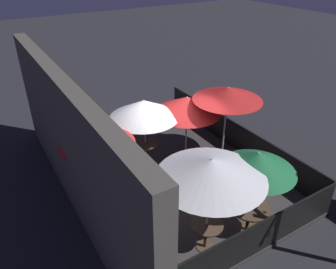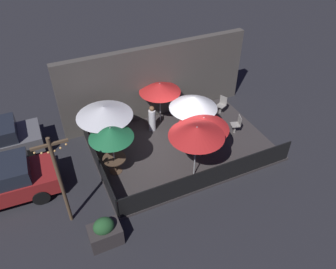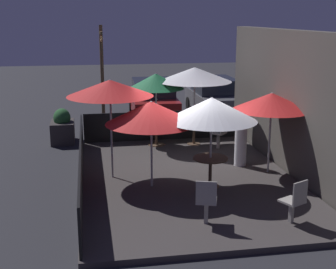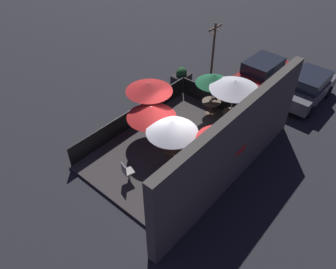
{
  "view_description": "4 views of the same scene",
  "coord_description": "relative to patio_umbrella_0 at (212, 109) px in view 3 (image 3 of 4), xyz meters",
  "views": [
    {
      "loc": [
        -7.18,
        4.4,
        6.16
      ],
      "look_at": [
        0.43,
        -0.24,
        1.08
      ],
      "focal_mm": 35.0,
      "sensor_mm": 36.0,
      "label": 1
    },
    {
      "loc": [
        -5.22,
        -9.94,
        9.84
      ],
      "look_at": [
        -0.86,
        -0.41,
        1.36
      ],
      "focal_mm": 35.0,
      "sensor_mm": 36.0,
      "label": 2
    },
    {
      "loc": [
        10.98,
        -2.39,
        4.1
      ],
      "look_at": [
        0.29,
        -0.53,
        1.34
      ],
      "focal_mm": 50.0,
      "sensor_mm": 36.0,
      "label": 3
    },
    {
      "loc": [
        8.49,
        6.88,
        10.11
      ],
      "look_at": [
        0.65,
        0.14,
        1.39
      ],
      "focal_mm": 35.0,
      "sensor_mm": 36.0,
      "label": 4
    }
  ],
  "objects": [
    {
      "name": "patron_0",
      "position": [
        -1.47,
        1.24,
        -1.27
      ],
      "size": [
        0.45,
        0.45,
        1.34
      ],
      "rotation": [
        0.0,
        0.0,
        3.73
      ],
      "color": "silver",
      "rests_on": "patio_deck"
    },
    {
      "name": "patio_umbrella_5",
      "position": [
        -0.27,
        -1.37,
        -0.09
      ],
      "size": [
        2.15,
        2.15,
        2.07
      ],
      "color": "#B2B2B7",
      "rests_on": "patio_deck"
    },
    {
      "name": "parked_car_1",
      "position": [
        -8.35,
        2.38,
        -1.17
      ],
      "size": [
        3.99,
        1.83,
        1.62
      ],
      "rotation": [
        0.0,
        0.0,
        -0.01
      ],
      "color": "#5B5B60",
      "rests_on": "ground_plane"
    },
    {
      "name": "patio_chair_1",
      "position": [
        2.29,
        1.09,
        -1.4
      ],
      "size": [
        0.53,
        0.53,
        0.91
      ],
      "rotation": [
        0.0,
        0.0,
        -2.7
      ],
      "color": "gray",
      "rests_on": "patio_deck"
    },
    {
      "name": "fence_side_left",
      "position": [
        -4.55,
        -0.42,
        -1.42
      ],
      "size": [
        0.05,
        5.12,
        0.95
      ],
      "color": "black",
      "rests_on": "patio_deck"
    },
    {
      "name": "patio_umbrella_2",
      "position": [
        -3.81,
        0.48,
        0.33
      ],
      "size": [
        2.3,
        2.3,
        2.45
      ],
      "color": "#B2B2B7",
      "rests_on": "patio_deck"
    },
    {
      "name": "light_post",
      "position": [
        -6.09,
        -2.28,
        0.12
      ],
      "size": [
        1.1,
        0.12,
        3.81
      ],
      "color": "brown",
      "rests_on": "ground_plane"
    },
    {
      "name": "building_wall",
      "position": [
        -0.73,
        2.48,
        -0.13
      ],
      "size": [
        9.33,
        0.36,
        3.76
      ],
      "color": "#4C4742",
      "rests_on": "ground_plane"
    },
    {
      "name": "patio_umbrella_3",
      "position": [
        -1.09,
        -2.26,
        0.39
      ],
      "size": [
        2.12,
        2.12,
        2.48
      ],
      "color": "#B2B2B7",
      "rests_on": "patio_deck"
    },
    {
      "name": "patio_chair_2",
      "position": [
        2.03,
        -0.62,
        -1.38
      ],
      "size": [
        0.5,
        0.5,
        0.93
      ],
      "rotation": [
        0.0,
        0.0,
        2.85
      ],
      "color": "gray",
      "rests_on": "patio_deck"
    },
    {
      "name": "patio_umbrella_4",
      "position": [
        -0.81,
        1.79,
        -0.02
      ],
      "size": [
        1.97,
        1.97,
        2.09
      ],
      "color": "#B2B2B7",
      "rests_on": "patio_deck"
    },
    {
      "name": "fence_front",
      "position": [
        -0.73,
        -3.03,
        -1.42
      ],
      "size": [
        7.53,
        0.05,
        0.95
      ],
      "color": "black",
      "rests_on": "patio_deck"
    },
    {
      "name": "planter_box",
      "position": [
        -5.19,
        -3.67,
        -1.51
      ],
      "size": [
        1.07,
        0.75,
        1.15
      ],
      "color": "#332D2D",
      "rests_on": "ground_plane"
    },
    {
      "name": "dining_table_0",
      "position": [
        0.0,
        0.0,
        -1.32
      ],
      "size": [
        0.83,
        0.83,
        0.73
      ],
      "color": "#4C3828",
      "rests_on": "patio_deck"
    },
    {
      "name": "parked_car_0",
      "position": [
        -8.14,
        -0.22,
        -1.17
      ],
      "size": [
        4.11,
        1.92,
        1.62
      ],
      "rotation": [
        0.0,
        0.0,
        -0.04
      ],
      "color": "maroon",
      "rests_on": "ground_plane"
    },
    {
      "name": "dining_table_1",
      "position": [
        -3.92,
        -0.72,
        -1.3
      ],
      "size": [
        0.95,
        0.95,
        0.74
      ],
      "color": "#4C3828",
      "rests_on": "patio_deck"
    },
    {
      "name": "patio_chair_0",
      "position": [
        -3.16,
        1.16,
        -1.37
      ],
      "size": [
        0.57,
        0.57,
        0.95
      ],
      "rotation": [
        0.0,
        0.0,
        -2.33
      ],
      "color": "gray",
      "rests_on": "patio_deck"
    },
    {
      "name": "patio_umbrella_0",
      "position": [
        0.0,
        0.0,
        0.0
      ],
      "size": [
        2.13,
        2.13,
        2.17
      ],
      "color": "#B2B2B7",
      "rests_on": "patio_deck"
    },
    {
      "name": "dining_table_2",
      "position": [
        -3.81,
        0.48,
        -1.32
      ],
      "size": [
        0.75,
        0.75,
        0.73
      ],
      "color": "#4C3828",
      "rests_on": "patio_deck"
    },
    {
      "name": "ground_plane",
      "position": [
        -0.73,
        -0.42,
        -2.01
      ],
      "size": [
        60.0,
        60.0,
        0.0
      ],
      "primitive_type": "plane",
      "color": "#26262B"
    },
    {
      "name": "patio_umbrella_1",
      "position": [
        -3.92,
        -0.72,
        0.14
      ],
      "size": [
        1.74,
        1.74,
        2.27
      ],
      "color": "#B2B2B7",
      "rests_on": "patio_deck"
    },
    {
      "name": "patio_deck",
      "position": [
        -0.73,
        -0.42,
        -1.95
      ],
      "size": [
        7.73,
        5.32,
        0.12
      ],
      "color": "#383333",
      "rests_on": "ground_plane"
    }
  ]
}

